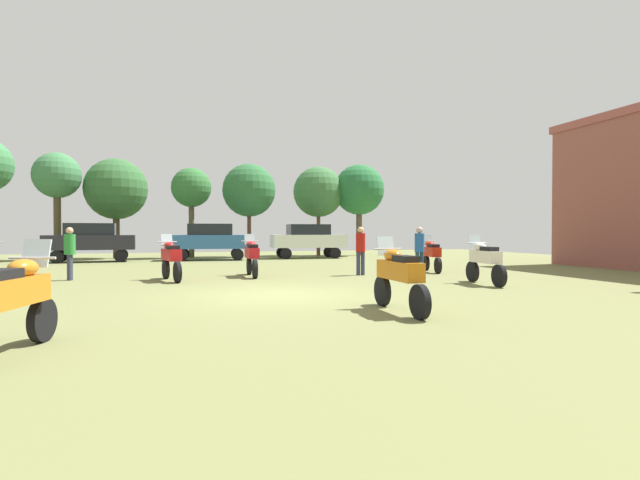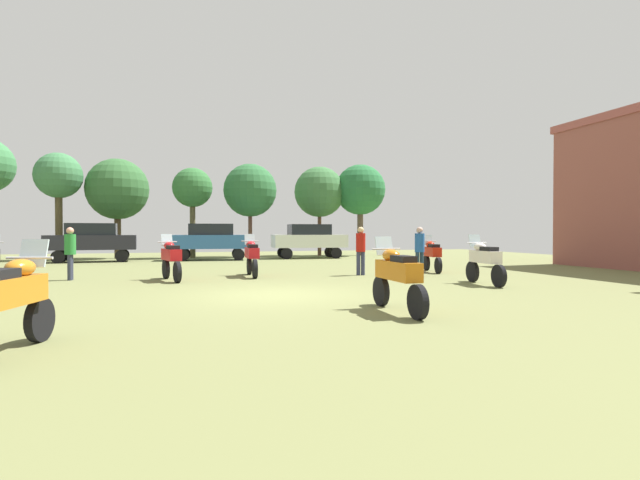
{
  "view_description": "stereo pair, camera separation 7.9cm",
  "coord_description": "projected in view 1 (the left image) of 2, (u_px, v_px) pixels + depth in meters",
  "views": [
    {
      "loc": [
        -2.29,
        -11.6,
        1.58
      ],
      "look_at": [
        2.42,
        4.37,
        1.29
      ],
      "focal_mm": 26.85,
      "sensor_mm": 36.0,
      "label": 1
    },
    {
      "loc": [
        -2.22,
        -11.62,
        1.58
      ],
      "look_at": [
        2.42,
        4.37,
        1.29
      ],
      "focal_mm": 26.85,
      "sensor_mm": 36.0,
      "label": 2
    }
  ],
  "objects": [
    {
      "name": "motorcycle_7",
      "position": [
        12.0,
        299.0,
        6.03
      ],
      "size": [
        0.75,
        2.1,
        1.46
      ],
      "rotation": [
        0.0,
        0.0,
        -0.24
      ],
      "color": "black",
      "rests_on": "ground"
    },
    {
      "name": "car_2",
      "position": [
        91.0,
        239.0,
        24.71
      ],
      "size": [
        4.41,
        2.08,
        2.0
      ],
      "rotation": [
        0.0,
        0.0,
        1.64
      ],
      "color": "black",
      "rests_on": "ground"
    },
    {
      "name": "person_3",
      "position": [
        70.0,
        249.0,
        15.36
      ],
      "size": [
        0.34,
        0.34,
        1.71
      ],
      "rotation": [
        0.0,
        0.0,
        4.7
      ],
      "color": "#2D3144",
      "rests_on": "ground"
    },
    {
      "name": "ground_plane",
      "position": [
        276.0,
        295.0,
        11.8
      ],
      "size": [
        44.0,
        52.0,
        0.02
      ],
      "color": "olive"
    },
    {
      "name": "motorcycle_4",
      "position": [
        252.0,
        256.0,
        16.69
      ],
      "size": [
        0.62,
        2.17,
        1.48
      ],
      "rotation": [
        0.0,
        0.0,
        -0.01
      ],
      "color": "black",
      "rests_on": "ground"
    },
    {
      "name": "motorcycle_3",
      "position": [
        171.0,
        258.0,
        15.25
      ],
      "size": [
        0.77,
        2.11,
        1.49
      ],
      "rotation": [
        0.0,
        0.0,
        0.25
      ],
      "color": "black",
      "rests_on": "ground"
    },
    {
      "name": "person_1",
      "position": [
        419.0,
        247.0,
        16.97
      ],
      "size": [
        0.35,
        0.35,
        1.73
      ],
      "rotation": [
        0.0,
        0.0,
        6.26
      ],
      "color": "#1E3345",
      "rests_on": "ground"
    },
    {
      "name": "motorcycle_6",
      "position": [
        485.0,
        260.0,
        14.17
      ],
      "size": [
        0.62,
        2.14,
        1.48
      ],
      "rotation": [
        0.0,
        0.0,
        -0.1
      ],
      "color": "black",
      "rests_on": "ground"
    },
    {
      "name": "tree_8",
      "position": [
        116.0,
        189.0,
        27.87
      ],
      "size": [
        3.55,
        3.55,
        5.83
      ],
      "color": "brown",
      "rests_on": "ground"
    },
    {
      "name": "motorcycle_5",
      "position": [
        432.0,
        254.0,
        18.62
      ],
      "size": [
        0.72,
        2.07,
        1.44
      ],
      "rotation": [
        0.0,
        0.0,
        -0.21
      ],
      "color": "black",
      "rests_on": "ground"
    },
    {
      "name": "tree_2",
      "position": [
        191.0,
        189.0,
        28.58
      ],
      "size": [
        2.36,
        2.36,
        5.39
      ],
      "color": "brown",
      "rests_on": "ground"
    },
    {
      "name": "tree_7",
      "position": [
        359.0,
        190.0,
        31.46
      ],
      "size": [
        3.31,
        3.31,
        5.99
      ],
      "color": "brown",
      "rests_on": "ground"
    },
    {
      "name": "car_3",
      "position": [
        210.0,
        239.0,
        26.36
      ],
      "size": [
        4.42,
        2.1,
        2.0
      ],
      "rotation": [
        0.0,
        0.0,
        1.5
      ],
      "color": "black",
      "rests_on": "ground"
    },
    {
      "name": "tree_1",
      "position": [
        57.0,
        177.0,
        26.28
      ],
      "size": [
        2.5,
        2.5,
        5.92
      ],
      "color": "#4D4229",
      "rests_on": "ground"
    },
    {
      "name": "tree_6",
      "position": [
        318.0,
        192.0,
        31.31
      ],
      "size": [
        3.3,
        3.3,
        5.82
      ],
      "color": "brown",
      "rests_on": "ground"
    },
    {
      "name": "car_1",
      "position": [
        308.0,
        238.0,
        28.24
      ],
      "size": [
        4.37,
        1.96,
        2.0
      ],
      "rotation": [
        0.0,
        0.0,
        1.53
      ],
      "color": "black",
      "rests_on": "ground"
    },
    {
      "name": "person_2",
      "position": [
        361.0,
        247.0,
        17.17
      ],
      "size": [
        0.37,
        0.37,
        1.74
      ],
      "rotation": [
        0.0,
        0.0,
        3.04
      ],
      "color": "#2F334C",
      "rests_on": "ground"
    },
    {
      "name": "tree_5",
      "position": [
        249.0,
        191.0,
        29.66
      ],
      "size": [
        3.29,
        3.29,
        5.78
      ],
      "color": "brown",
      "rests_on": "ground"
    },
    {
      "name": "motorcycle_2",
      "position": [
        399.0,
        275.0,
        9.29
      ],
      "size": [
        0.62,
        2.28,
        1.47
      ],
      "rotation": [
        0.0,
        0.0,
        -0.0
      ],
      "color": "black",
      "rests_on": "ground"
    }
  ]
}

